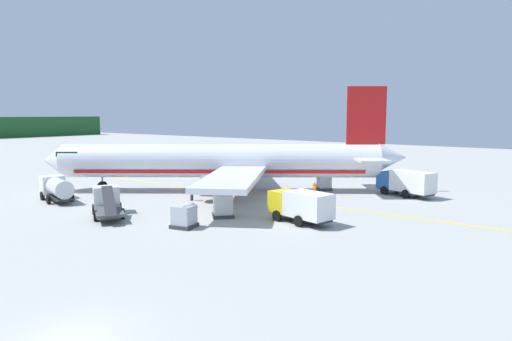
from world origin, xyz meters
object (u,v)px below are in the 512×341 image
service_truck_fuel (406,182)px  cargo_container_mid (223,206)px  service_truck_baggage (301,205)px  service_truck_catering (57,188)px  service_truck_pushback (107,202)px  cargo_container_far (324,182)px  airliner_foreground (225,162)px  crew_loader_left (192,191)px  cargo_container_near (184,217)px  crew_marshaller (315,188)px

service_truck_fuel → cargo_container_mid: service_truck_fuel is taller
service_truck_baggage → service_truck_catering: bearing=105.7°
service_truck_pushback → cargo_container_far: 24.74m
service_truck_fuel → cargo_container_far: 9.15m
airliner_foreground → crew_loader_left: bearing=-170.9°
cargo_container_near → crew_marshaller: (17.68, -1.57, 0.07)m
cargo_container_mid → cargo_container_far: 17.55m
service_truck_catering → cargo_container_near: 18.23m
airliner_foreground → cargo_container_near: 17.34m
service_truck_baggage → service_truck_catering: 25.57m
service_truck_pushback → cargo_container_far: bearing=-21.1°
service_truck_baggage → cargo_container_far: service_truck_baggage is taller
cargo_container_far → crew_marshaller: (-4.49, -1.29, 0.03)m
airliner_foreground → crew_marshaller: 10.76m
service_truck_catering → crew_loader_left: service_truck_catering is taller
service_truck_fuel → service_truck_catering: 36.52m
cargo_container_near → cargo_container_mid: bearing=0.7°
cargo_container_near → cargo_container_far: bearing=-0.7°
service_truck_fuel → crew_marshaller: size_ratio=4.12×
service_truck_baggage → airliner_foreground: bearing=61.7°
service_truck_fuel → cargo_container_near: 25.74m
airliner_foreground → crew_marshaller: (2.80, -10.10, -2.45)m
service_truck_catering → crew_loader_left: size_ratio=3.64×
cargo_container_far → airliner_foreground: bearing=129.6°
cargo_container_mid → cargo_container_far: size_ratio=1.11×
cargo_container_mid → service_truck_baggage: bearing=-70.9°
cargo_container_far → crew_loader_left: size_ratio=1.35×
service_truck_fuel → cargo_container_far: bearing=101.7°
service_truck_pushback → crew_loader_left: 9.32m
airliner_foreground → service_truck_fuel: (9.15, -17.75, -1.84)m
service_truck_pushback → cargo_container_near: 8.68m
service_truck_baggage → service_truck_pushback: size_ratio=0.92×
cargo_container_near → cargo_container_far: cargo_container_far is taller
service_truck_pushback → service_truck_catering: bearing=85.0°
airliner_foreground → crew_marshaller: airliner_foreground is taller
crew_loader_left → crew_marshaller: bearing=-44.1°
airliner_foreground → cargo_container_far: size_ratio=15.71×
crew_marshaller → crew_loader_left: bearing=135.9°
service_truck_baggage → crew_loader_left: 13.95m
service_truck_baggage → cargo_container_far: 16.51m
service_truck_catering → cargo_container_mid: service_truck_catering is taller
airliner_foreground → service_truck_catering: size_ratio=5.81×
service_truck_fuel → cargo_container_near: size_ratio=3.22×
crew_marshaller → service_truck_baggage: bearing=-156.0°
service_truck_catering → cargo_container_near: (0.07, -18.23, -0.52)m
cargo_container_near → crew_marshaller: size_ratio=1.28×
airliner_foreground → cargo_container_near: airliner_foreground is taller
service_truck_catering → service_truck_baggage: bearing=-74.3°
airliner_foreground → cargo_container_near: bearing=-150.2°
airliner_foreground → service_truck_pushback: bearing=179.7°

